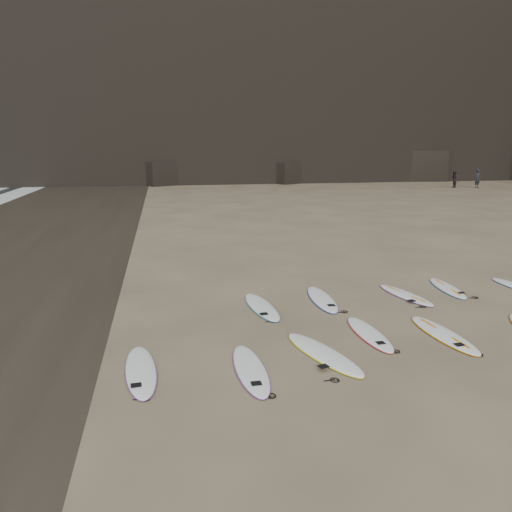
{
  "coord_description": "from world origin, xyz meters",
  "views": [
    {
      "loc": [
        -5.59,
        -10.44,
        4.54
      ],
      "look_at": [
        -3.14,
        2.61,
        1.5
      ],
      "focal_mm": 35.0,
      "sensor_mm": 36.0,
      "label": 1
    }
  ],
  "objects": [
    {
      "name": "surfboard_0",
      "position": [
        -3.98,
        -1.24,
        0.04
      ],
      "size": [
        0.63,
        2.48,
        0.09
      ],
      "primitive_type": "ellipsoid",
      "rotation": [
        0.0,
        0.0,
        0.02
      ],
      "color": "white",
      "rests_on": "ground"
    },
    {
      "name": "surfboard_3",
      "position": [
        0.9,
        -0.23,
        0.05
      ],
      "size": [
        0.78,
        2.63,
        0.09
      ],
      "primitive_type": "ellipsoid",
      "rotation": [
        0.0,
        0.0,
        0.06
      ],
      "color": "white",
      "rests_on": "ground"
    },
    {
      "name": "person_a",
      "position": [
        25.87,
        35.47,
        0.96
      ],
      "size": [
        0.82,
        0.7,
        1.92
      ],
      "primitive_type": "imported",
      "rotation": [
        0.0,
        0.0,
        0.42
      ],
      "color": "black",
      "rests_on": "ground"
    },
    {
      "name": "person_b",
      "position": [
        23.65,
        36.13,
        0.85
      ],
      "size": [
        0.78,
        0.93,
        1.71
      ],
      "primitive_type": "imported",
      "rotation": [
        0.0,
        0.0,
        4.54
      ],
      "color": "black",
      "rests_on": "ground"
    },
    {
      "name": "ground",
      "position": [
        0.0,
        0.0,
        0.0
      ],
      "size": [
        240.0,
        240.0,
        0.0
      ],
      "primitive_type": "plane",
      "color": "#897559",
      "rests_on": "ground"
    },
    {
      "name": "surfboard_5",
      "position": [
        -2.99,
        2.6,
        0.05
      ],
      "size": [
        0.89,
        2.59,
        0.09
      ],
      "primitive_type": "ellipsoid",
      "rotation": [
        0.0,
        0.0,
        0.11
      ],
      "color": "white",
      "rests_on": "ground"
    },
    {
      "name": "surfboard_2",
      "position": [
        -0.83,
        0.14,
        0.04
      ],
      "size": [
        0.6,
        2.36,
        0.08
      ],
      "primitive_type": "ellipsoid",
      "rotation": [
        0.0,
        0.0,
        0.02
      ],
      "color": "white",
      "rests_on": "ground"
    },
    {
      "name": "surfboard_6",
      "position": [
        -1.1,
        2.95,
        0.05
      ],
      "size": [
        0.75,
        2.58,
        0.09
      ],
      "primitive_type": "ellipsoid",
      "rotation": [
        0.0,
        0.0,
        -0.06
      ],
      "color": "white",
      "rests_on": "ground"
    },
    {
      "name": "surfboard_1",
      "position": [
        -2.28,
        -0.77,
        0.05
      ],
      "size": [
        1.42,
        2.71,
        0.1
      ],
      "primitive_type": "ellipsoid",
      "rotation": [
        0.0,
        0.0,
        0.31
      ],
      "color": "white",
      "rests_on": "ground"
    },
    {
      "name": "surfboard_7",
      "position": [
        1.5,
        2.88,
        0.04
      ],
      "size": [
        1.05,
        2.45,
        0.09
      ],
      "primitive_type": "ellipsoid",
      "rotation": [
        0.0,
        0.0,
        0.21
      ],
      "color": "white",
      "rests_on": "ground"
    },
    {
      "name": "surfboard_8",
      "position": [
        3.15,
        3.31,
        0.04
      ],
      "size": [
        0.83,
        2.37,
        0.08
      ],
      "primitive_type": "ellipsoid",
      "rotation": [
        0.0,
        0.0,
        -0.12
      ],
      "color": "white",
      "rests_on": "ground"
    },
    {
      "name": "surfboard_11",
      "position": [
        -6.17,
        -0.89,
        0.04
      ],
      "size": [
        0.81,
        2.54,
        0.09
      ],
      "primitive_type": "ellipsoid",
      "rotation": [
        0.0,
        0.0,
        0.08
      ],
      "color": "white",
      "rests_on": "ground"
    }
  ]
}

